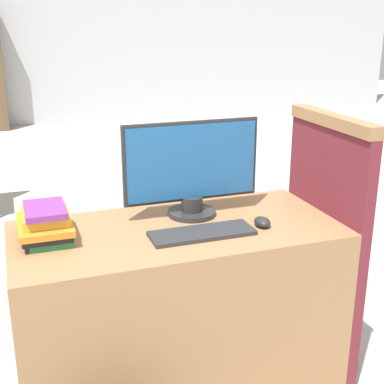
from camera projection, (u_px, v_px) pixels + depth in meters
wall_back at (39, 28)px, 7.73m from camera, size 12.00×0.06×2.80m
desk at (178, 313)px, 2.22m from camera, size 1.28×0.60×0.76m
carrel_divider at (323, 246)px, 2.34m from camera, size 0.07×0.56×1.18m
monitor at (192, 169)px, 2.18m from camera, size 0.57×0.20×0.40m
keyboard at (202, 233)px, 2.03m from camera, size 0.40×0.14×0.02m
mouse at (262, 222)px, 2.11m from camera, size 0.06×0.08×0.04m
book_stack at (46, 223)px, 1.98m from camera, size 0.19×0.28×0.13m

